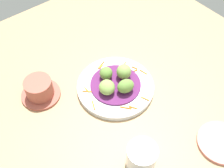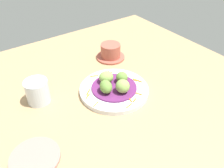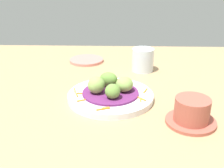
# 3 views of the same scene
# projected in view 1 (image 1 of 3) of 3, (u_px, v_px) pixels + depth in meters

# --- Properties ---
(table_surface) EXTENTS (1.10, 1.10, 0.02)m
(table_surface) POSITION_uv_depth(u_px,v_px,m) (120.00, 89.00, 0.89)
(table_surface) COLOR tan
(table_surface) RESTS_ON ground
(main_plate) EXTENTS (0.24, 0.24, 0.02)m
(main_plate) POSITION_uv_depth(u_px,v_px,m) (115.00, 87.00, 0.87)
(main_plate) COLOR silver
(main_plate) RESTS_ON table_surface
(cabbage_bed) EXTENTS (0.16, 0.16, 0.01)m
(cabbage_bed) POSITION_uv_depth(u_px,v_px,m) (116.00, 84.00, 0.86)
(cabbage_bed) COLOR #60235B
(cabbage_bed) RESTS_ON main_plate
(carrot_garnish) EXTENTS (0.22, 0.22, 0.00)m
(carrot_garnish) POSITION_uv_depth(u_px,v_px,m) (117.00, 84.00, 0.86)
(carrot_garnish) COLOR orange
(carrot_garnish) RESTS_ON main_plate
(guac_scoop_left) EXTENTS (0.07, 0.07, 0.04)m
(guac_scoop_left) POSITION_uv_depth(u_px,v_px,m) (107.00, 87.00, 0.82)
(guac_scoop_left) COLOR #84A851
(guac_scoop_left) RESTS_ON cabbage_bed
(guac_scoop_center) EXTENTS (0.05, 0.06, 0.04)m
(guac_scoop_center) POSITION_uv_depth(u_px,v_px,m) (126.00, 86.00, 0.82)
(guac_scoop_center) COLOR olive
(guac_scoop_center) RESTS_ON cabbage_bed
(guac_scoop_right) EXTENTS (0.06, 0.06, 0.05)m
(guac_scoop_right) POSITION_uv_depth(u_px,v_px,m) (124.00, 72.00, 0.86)
(guac_scoop_right) COLOR #84A851
(guac_scoop_right) RESTS_ON cabbage_bed
(guac_scoop_back) EXTENTS (0.06, 0.06, 0.04)m
(guac_scoop_back) POSITION_uv_depth(u_px,v_px,m) (106.00, 73.00, 0.86)
(guac_scoop_back) COLOR olive
(guac_scoop_back) RESTS_ON cabbage_bed
(side_plate_small) EXTENTS (0.13, 0.13, 0.01)m
(side_plate_small) POSITION_uv_depth(u_px,v_px,m) (221.00, 142.00, 0.75)
(side_plate_small) COLOR tan
(side_plate_small) RESTS_ON table_surface
(terracotta_bowl) EXTENTS (0.12, 0.12, 0.07)m
(terracotta_bowl) POSITION_uv_depth(u_px,v_px,m) (39.00, 89.00, 0.84)
(terracotta_bowl) COLOR #A85142
(terracotta_bowl) RESTS_ON table_surface
(water_glass) EXTENTS (0.08, 0.08, 0.08)m
(water_glass) POSITION_uv_depth(u_px,v_px,m) (141.00, 157.00, 0.69)
(water_glass) COLOR silver
(water_glass) RESTS_ON table_surface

